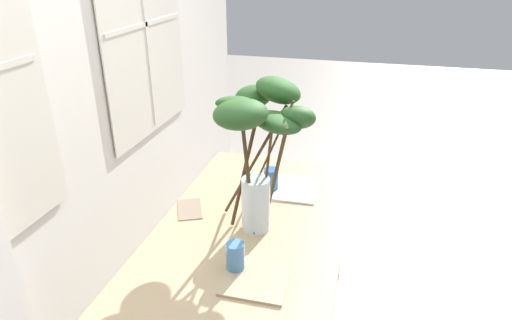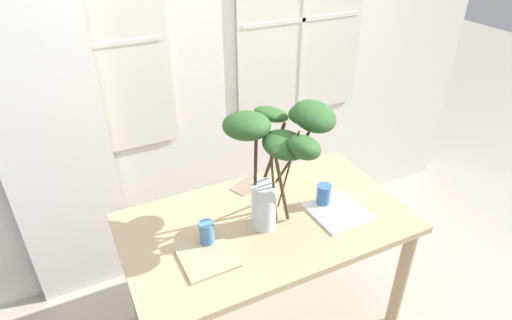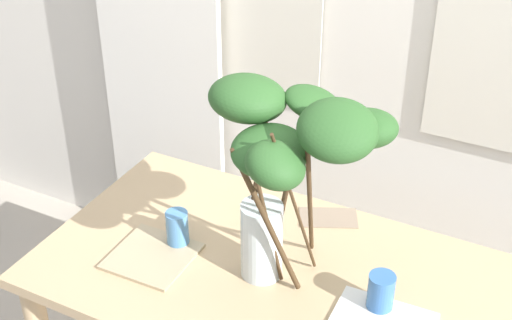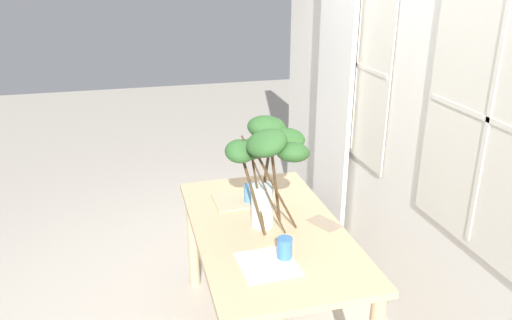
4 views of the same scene
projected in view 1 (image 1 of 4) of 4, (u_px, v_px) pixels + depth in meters
The scene contains 8 objects.
back_wall_with_windows at pixel (64, 84), 1.97m from camera, with size 4.18×0.14×2.70m.
dining_table at pixel (252, 245), 2.06m from camera, with size 1.44×0.82×0.77m.
vase_with_branches at pixel (262, 128), 1.86m from camera, with size 0.58×0.49×0.67m.
drinking_glass_blue_left at pixel (235, 257), 1.69m from camera, with size 0.07×0.07×0.12m, color #4C84BC.
drinking_glass_blue_right at pixel (271, 180), 2.28m from camera, with size 0.08×0.08×0.12m, color #386BAD.
plate_square_left at pixel (257, 279), 1.66m from camera, with size 0.24×0.24×0.01m, color tan.
plate_square_right at pixel (290, 188), 2.30m from camera, with size 0.28×0.28×0.01m, color white.
napkin_folded at pixel (190, 209), 2.12m from camera, with size 0.19×0.11×0.00m, color gray.
Camera 1 is at (-1.64, -0.46, 1.88)m, focal length 31.24 mm.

